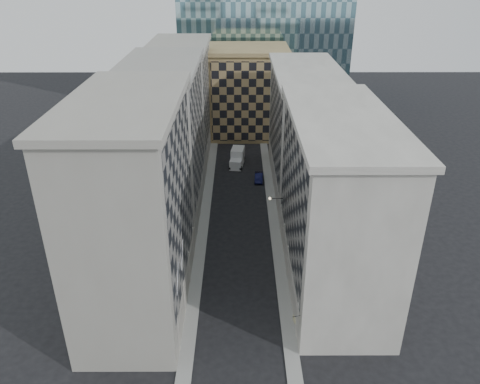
{
  "coord_description": "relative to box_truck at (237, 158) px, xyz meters",
  "views": [
    {
      "loc": [
        0.0,
        -32.24,
        35.57
      ],
      "look_at": [
        0.12,
        13.71,
        12.38
      ],
      "focal_mm": 35.0,
      "sensor_mm": 36.0,
      "label": 1
    }
  ],
  "objects": [
    {
      "name": "shop_sign",
      "position": [
        5.73,
        -46.9,
        2.5
      ],
      "size": [
        0.75,
        0.66,
        0.75
      ],
      "rotation": [
        0.0,
        0.0,
        0.25
      ],
      "color": "black",
      "rests_on": "ground"
    },
    {
      "name": "bldg_right_a",
      "position": [
        11.19,
        -34.9,
        8.98
      ],
      "size": [
        10.8,
        26.8,
        20.7
      ],
      "color": "#AAA59B",
      "rests_on": "ground"
    },
    {
      "name": "bldg_left_b",
      "position": [
        -10.57,
        -16.9,
        9.98
      ],
      "size": [
        10.8,
        22.8,
        22.7
      ],
      "color": "gray",
      "rests_on": "ground"
    },
    {
      "name": "bldg_left_a",
      "position": [
        -10.57,
        -38.9,
        10.48
      ],
      "size": [
        10.8,
        22.8,
        23.7
      ],
      "color": "gray",
      "rests_on": "ground"
    },
    {
      "name": "box_truck",
      "position": [
        0.0,
        0.0,
        0.0
      ],
      "size": [
        3.01,
        5.87,
        3.08
      ],
      "rotation": [
        0.0,
        0.0,
        -0.13
      ],
      "color": "white",
      "rests_on": "ground"
    },
    {
      "name": "sidewalk_west",
      "position": [
        -4.94,
        -19.9,
        -1.26
      ],
      "size": [
        1.5,
        100.0,
        0.15
      ],
      "primitive_type": "cube",
      "color": "gray",
      "rests_on": "ground"
    },
    {
      "name": "ground",
      "position": [
        0.31,
        -49.9,
        -1.34
      ],
      "size": [
        260.0,
        260.0,
        0.0
      ],
      "primitive_type": "plane",
      "color": "black",
      "rests_on": "ground"
    },
    {
      "name": "dark_car",
      "position": [
        3.81,
        -7.15,
        -0.68
      ],
      "size": [
        1.59,
        4.08,
        1.32
      ],
      "primitive_type": "imported",
      "rotation": [
        0.0,
        0.0,
        -0.05
      ],
      "color": "#10123B",
      "rests_on": "ground"
    },
    {
      "name": "bracket_lamp",
      "position": [
        4.69,
        -25.9,
        4.86
      ],
      "size": [
        1.98,
        0.36,
        0.36
      ],
      "color": "black",
      "rests_on": "ground"
    },
    {
      "name": "flagpoles_left",
      "position": [
        -5.59,
        -43.9,
        6.66
      ],
      "size": [
        0.1,
        6.33,
        2.33
      ],
      "color": "gray",
      "rests_on": "ground"
    },
    {
      "name": "sidewalk_east",
      "position": [
        5.56,
        -19.9,
        -1.26
      ],
      "size": [
        1.5,
        100.0,
        0.15
      ],
      "primitive_type": "cube",
      "color": "gray",
      "rests_on": "ground"
    },
    {
      "name": "bldg_right_b",
      "position": [
        11.2,
        -7.9,
        8.51
      ],
      "size": [
        10.8,
        28.8,
        19.7
      ],
      "color": "#AAA59B",
      "rests_on": "ground"
    },
    {
      "name": "tan_block",
      "position": [
        2.31,
        18.0,
        8.1
      ],
      "size": [
        16.8,
        14.8,
        18.8
      ],
      "color": "#9F8554",
      "rests_on": "ground"
    },
    {
      "name": "bldg_left_c",
      "position": [
        -10.57,
        5.1,
        9.49
      ],
      "size": [
        10.8,
        22.8,
        21.7
      ],
      "color": "gray",
      "rests_on": "ground"
    }
  ]
}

